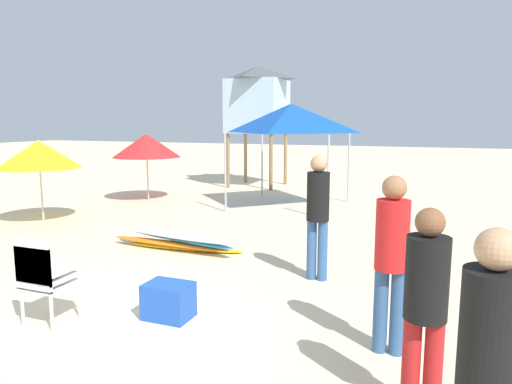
{
  "coord_description": "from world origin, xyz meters",
  "views": [
    {
      "loc": [
        3.4,
        -3.69,
        2.27
      ],
      "look_at": [
        0.93,
        2.61,
        1.24
      ],
      "focal_mm": 32.78,
      "sensor_mm": 36.0,
      "label": 1
    }
  ],
  "objects_px": {
    "lifeguard_near_right": "(489,361)",
    "surfboard_pile": "(176,241)",
    "cooler_box": "(169,301)",
    "lifeguard_tower": "(257,100)",
    "beach_umbrella_mid": "(39,154)",
    "stacked_plastic_chairs": "(43,273)",
    "lifeguard_near_left": "(318,209)",
    "lifeguard_far_right": "(426,300)",
    "beach_umbrella_far": "(147,145)",
    "lifeguard_near_center": "(392,253)",
    "popup_canopy": "(291,118)"
  },
  "relations": [
    {
      "from": "lifeguard_near_left",
      "to": "cooler_box",
      "type": "distance_m",
      "value": 2.46
    },
    {
      "from": "lifeguard_tower",
      "to": "beach_umbrella_mid",
      "type": "xyz_separation_m",
      "value": [
        -2.4,
        -7.32,
        -1.46
      ]
    },
    {
      "from": "lifeguard_tower",
      "to": "beach_umbrella_far",
      "type": "bearing_deg",
      "value": -116.07
    },
    {
      "from": "stacked_plastic_chairs",
      "to": "lifeguard_tower",
      "type": "height_order",
      "value": "lifeguard_tower"
    },
    {
      "from": "stacked_plastic_chairs",
      "to": "beach_umbrella_mid",
      "type": "height_order",
      "value": "beach_umbrella_mid"
    },
    {
      "from": "popup_canopy",
      "to": "beach_umbrella_far",
      "type": "height_order",
      "value": "popup_canopy"
    },
    {
      "from": "beach_umbrella_mid",
      "to": "cooler_box",
      "type": "xyz_separation_m",
      "value": [
        5.49,
        -3.5,
        -1.33
      ]
    },
    {
      "from": "lifeguard_far_right",
      "to": "surfboard_pile",
      "type": "bearing_deg",
      "value": 141.0
    },
    {
      "from": "stacked_plastic_chairs",
      "to": "beach_umbrella_far",
      "type": "xyz_separation_m",
      "value": [
        -3.82,
        7.6,
        0.98
      ]
    },
    {
      "from": "surfboard_pile",
      "to": "cooler_box",
      "type": "relative_size",
      "value": 4.94
    },
    {
      "from": "beach_umbrella_far",
      "to": "cooler_box",
      "type": "bearing_deg",
      "value": -54.17
    },
    {
      "from": "cooler_box",
      "to": "popup_canopy",
      "type": "bearing_deg",
      "value": 96.36
    },
    {
      "from": "lifeguard_near_left",
      "to": "lifeguard_tower",
      "type": "height_order",
      "value": "lifeguard_tower"
    },
    {
      "from": "lifeguard_tower",
      "to": "cooler_box",
      "type": "bearing_deg",
      "value": -74.02
    },
    {
      "from": "stacked_plastic_chairs",
      "to": "surfboard_pile",
      "type": "xyz_separation_m",
      "value": [
        -0.25,
        3.23,
        -0.44
      ]
    },
    {
      "from": "lifeguard_near_center",
      "to": "lifeguard_near_right",
      "type": "height_order",
      "value": "lifeguard_near_center"
    },
    {
      "from": "lifeguard_near_center",
      "to": "beach_umbrella_mid",
      "type": "relative_size",
      "value": 0.95
    },
    {
      "from": "lifeguard_near_right",
      "to": "lifeguard_far_right",
      "type": "xyz_separation_m",
      "value": [
        -0.34,
        0.94,
        -0.05
      ]
    },
    {
      "from": "stacked_plastic_chairs",
      "to": "lifeguard_far_right",
      "type": "distance_m",
      "value": 4.0
    },
    {
      "from": "stacked_plastic_chairs",
      "to": "beach_umbrella_far",
      "type": "bearing_deg",
      "value": 116.67
    },
    {
      "from": "beach_umbrella_far",
      "to": "cooler_box",
      "type": "relative_size",
      "value": 3.62
    },
    {
      "from": "lifeguard_near_left",
      "to": "beach_umbrella_far",
      "type": "height_order",
      "value": "beach_umbrella_far"
    },
    {
      "from": "lifeguard_near_right",
      "to": "lifeguard_tower",
      "type": "distance_m",
      "value": 14.23
    },
    {
      "from": "stacked_plastic_chairs",
      "to": "surfboard_pile",
      "type": "distance_m",
      "value": 3.27
    },
    {
      "from": "lifeguard_near_right",
      "to": "beach_umbrella_mid",
      "type": "relative_size",
      "value": 0.93
    },
    {
      "from": "surfboard_pile",
      "to": "cooler_box",
      "type": "distance_m",
      "value": 2.93
    },
    {
      "from": "lifeguard_far_right",
      "to": "beach_umbrella_mid",
      "type": "xyz_separation_m",
      "value": [
        -8.29,
        4.37,
        0.59
      ]
    },
    {
      "from": "surfboard_pile",
      "to": "beach_umbrella_far",
      "type": "distance_m",
      "value": 5.82
    },
    {
      "from": "lifeguard_near_right",
      "to": "popup_canopy",
      "type": "bearing_deg",
      "value": 113.26
    },
    {
      "from": "beach_umbrella_far",
      "to": "cooler_box",
      "type": "height_order",
      "value": "beach_umbrella_far"
    },
    {
      "from": "lifeguard_near_right",
      "to": "surfboard_pile",
      "type": "bearing_deg",
      "value": 136.3
    },
    {
      "from": "beach_umbrella_far",
      "to": "cooler_box",
      "type": "distance_m",
      "value": 8.65
    },
    {
      "from": "cooler_box",
      "to": "lifeguard_near_right",
      "type": "bearing_deg",
      "value": -30.02
    },
    {
      "from": "beach_umbrella_mid",
      "to": "stacked_plastic_chairs",
      "type": "bearing_deg",
      "value": -44.09
    },
    {
      "from": "lifeguard_tower",
      "to": "lifeguard_near_left",
      "type": "bearing_deg",
      "value": -63.8
    },
    {
      "from": "surfboard_pile",
      "to": "lifeguard_near_left",
      "type": "relative_size",
      "value": 1.46
    },
    {
      "from": "lifeguard_tower",
      "to": "beach_umbrella_far",
      "type": "relative_size",
      "value": 2.14
    },
    {
      "from": "popup_canopy",
      "to": "lifeguard_tower",
      "type": "bearing_deg",
      "value": 123.68
    },
    {
      "from": "lifeguard_near_right",
      "to": "cooler_box",
      "type": "relative_size",
      "value": 3.25
    },
    {
      "from": "popup_canopy",
      "to": "cooler_box",
      "type": "relative_size",
      "value": 5.13
    },
    {
      "from": "beach_umbrella_far",
      "to": "beach_umbrella_mid",
      "type": "bearing_deg",
      "value": -98.18
    },
    {
      "from": "popup_canopy",
      "to": "beach_umbrella_mid",
      "type": "height_order",
      "value": "popup_canopy"
    },
    {
      "from": "lifeguard_near_right",
      "to": "stacked_plastic_chairs",
      "type": "bearing_deg",
      "value": 165.23
    },
    {
      "from": "stacked_plastic_chairs",
      "to": "lifeguard_far_right",
      "type": "height_order",
      "value": "lifeguard_far_right"
    },
    {
      "from": "lifeguard_far_right",
      "to": "beach_umbrella_far",
      "type": "relative_size",
      "value": 0.85
    },
    {
      "from": "lifeguard_tower",
      "to": "lifeguard_near_right",
      "type": "bearing_deg",
      "value": -63.72
    },
    {
      "from": "popup_canopy",
      "to": "lifeguard_far_right",
      "type": "bearing_deg",
      "value": -66.37
    },
    {
      "from": "stacked_plastic_chairs",
      "to": "beach_umbrella_mid",
      "type": "xyz_separation_m",
      "value": [
        -4.31,
        4.17,
        0.93
      ]
    },
    {
      "from": "beach_umbrella_mid",
      "to": "lifeguard_near_center",
      "type": "bearing_deg",
      "value": -23.28
    },
    {
      "from": "surfboard_pile",
      "to": "beach_umbrella_mid",
      "type": "height_order",
      "value": "beach_umbrella_mid"
    }
  ]
}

